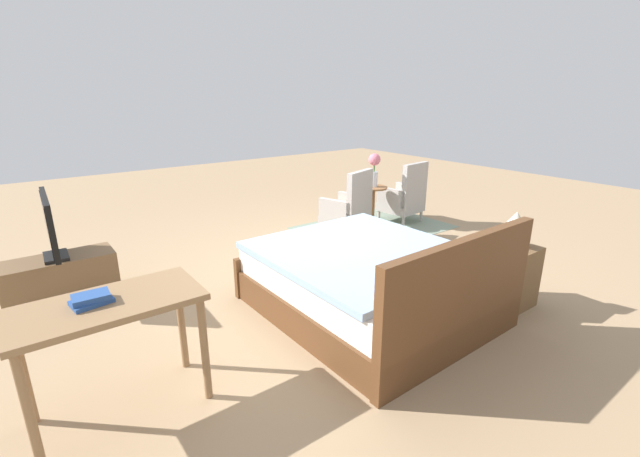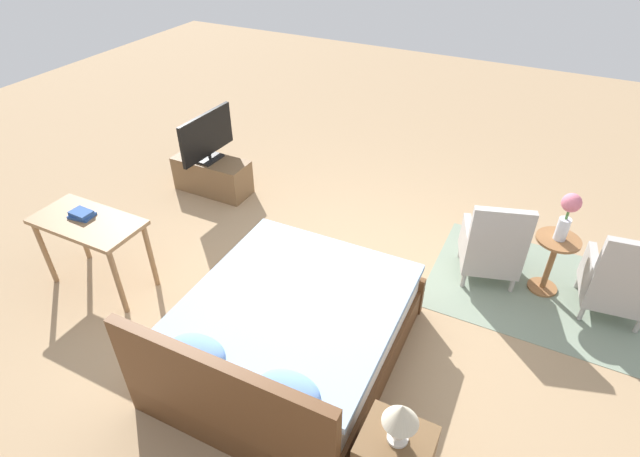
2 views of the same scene
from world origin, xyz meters
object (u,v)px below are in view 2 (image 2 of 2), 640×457
Objects in this scene: flower_vase at (568,212)px; vanity_desk at (90,230)px; bed at (288,334)px; tv_flatscreen at (207,137)px; side_table at (552,258)px; table_lamp at (401,418)px; tv_stand at (213,175)px; armchair_by_window_right at (492,248)px; book_stack at (82,214)px; armchair_by_window_left at (619,282)px.

flower_vase reaches higher than vanity_desk.
tv_flatscreen is at bearing -41.33° from bed.
side_table is 0.68× the size of tv_flatscreen.
table_lamp reaches higher than tv_stand.
flower_vase reaches higher than tv_flatscreen.
table_lamp is (0.12, 2.43, 0.41)m from armchair_by_window_right.
armchair_by_window_right is at bearing -92.92° from table_lamp.
book_stack is at bearing 26.90° from armchair_by_window_right.
book_stack is (2.19, -0.04, 0.49)m from bed.
bed reaches higher than tv_stand.
side_table reaches higher than tv_stand.
armchair_by_window_left reaches higher than book_stack.
vanity_desk reaches higher than side_table.
tv_stand is at bearing -1.95° from armchair_by_window_left.
tv_stand is at bearing -0.90° from side_table.
armchair_by_window_left is 4.58m from tv_flatscreen.
vanity_desk is at bearing 25.50° from side_table.
armchair_by_window_left is at bearing -159.03° from book_stack.
tv_flatscreen is at bearing -0.90° from flower_vase.
vanity_desk is 4.50× the size of book_stack.
tv_flatscreen is (0.00, -0.00, 0.53)m from tv_stand.
armchair_by_window_left reaches higher than side_table.
side_table is at bearing -104.78° from table_lamp.
tv_stand is 1.97m from vanity_desk.
tv_flatscreen is 1.93m from vanity_desk.
tv_flatscreen is (3.34, -2.58, -0.04)m from table_lamp.
armchair_by_window_right reaches higher than book_stack.
armchair_by_window_right reaches higher than tv_stand.
vanity_desk is at bearing 161.92° from book_stack.
flower_vase is at bearing 179.10° from tv_stand.
bed is 2.96m from armchair_by_window_left.
side_table is at bearing -133.69° from bed.
book_stack is (-0.02, 1.90, 0.57)m from tv_stand.
bed reaches higher than armchair_by_window_right.
flower_vase reaches higher than book_stack.
table_lamp is (0.66, 2.52, -0.11)m from flower_vase.
armchair_by_window_left is 1.93× the size of flower_vase.
armchair_by_window_left is at bearing -116.89° from table_lamp.
bed is 6.04× the size of table_lamp.
bed is at bearing 138.64° from tv_stand.
tv_flatscreen is at bearing -89.38° from book_stack.
flower_vase is 1.45× the size of table_lamp.
armchair_by_window_right is 0.88× the size of vanity_desk.
vanity_desk is (-0.10, 1.92, 0.42)m from tv_stand.
tv_stand is at bearing -41.36° from bed.
tv_flatscreen reaches higher than armchair_by_window_right.
book_stack is at bearing 24.75° from flower_vase.
armchair_by_window_left is 0.77m from flower_vase.
side_table is (-0.54, -0.09, 0.00)m from armchair_by_window_right.
tv_stand is 0.53m from tv_flatscreen.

